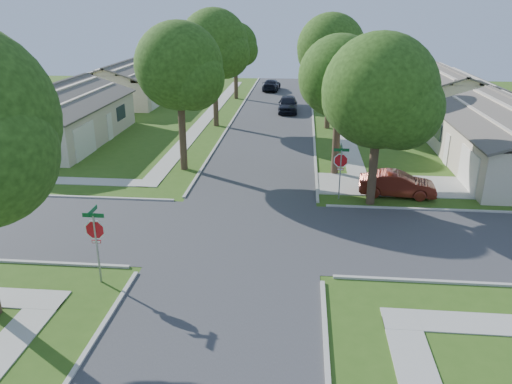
{
  "coord_description": "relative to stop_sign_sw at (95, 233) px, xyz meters",
  "views": [
    {
      "loc": [
        2.63,
        -20.42,
        9.81
      ],
      "look_at": [
        0.6,
        1.13,
        1.6
      ],
      "focal_mm": 35.0,
      "sensor_mm": 36.0,
      "label": 1
    }
  ],
  "objects": [
    {
      "name": "stop_sign_sw",
      "position": [
        0.0,
        0.0,
        0.0
      ],
      "size": [
        1.05,
        0.8,
        2.98
      ],
      "color": "gray",
      "rests_on": "ground"
    },
    {
      "name": "sidewalk_ne",
      "position": [
        10.8,
        30.7,
        -2.01
      ],
      "size": [
        1.2,
        40.0,
        0.04
      ],
      "primitive_type": "cube",
      "color": "#9E9B91",
      "rests_on": "ground"
    },
    {
      "name": "stop_sign_ne",
      "position": [
        9.4,
        9.4,
        0.0
      ],
      "size": [
        1.05,
        0.8,
        2.98
      ],
      "color": "gray",
      "rests_on": "ground"
    },
    {
      "name": "ground",
      "position": [
        4.7,
        4.7,
        -2.03
      ],
      "size": [
        100.0,
        100.0,
        0.0
      ],
      "primitive_type": "plane",
      "color": "#325517",
      "rests_on": "ground"
    },
    {
      "name": "tree_w_mid",
      "position": [
        0.06,
        25.71,
        4.46
      ],
      "size": [
        5.8,
        5.6,
        9.56
      ],
      "color": "#38281C",
      "rests_on": "ground"
    },
    {
      "name": "car_driveway",
      "position": [
        12.55,
        10.2,
        -1.37
      ],
      "size": [
        4.15,
        1.77,
        1.33
      ],
      "primitive_type": "imported",
      "rotation": [
        0.0,
        0.0,
        1.48
      ],
      "color": "#5E1D13",
      "rests_on": "ground"
    },
    {
      "name": "tree_e_near",
      "position": [
        9.45,
        13.71,
        3.61
      ],
      "size": [
        4.97,
        4.8,
        8.28
      ],
      "color": "#38281C",
      "rests_on": "ground"
    },
    {
      "name": "house_ne_far",
      "position": [
        20.69,
        33.7,
        -0.51
      ],
      "size": [
        8.42,
        13.6,
        4.23
      ],
      "color": "#B9A892",
      "rests_on": "ground"
    },
    {
      "name": "car_curb_east",
      "position": [
        5.9,
        31.98,
        -1.27
      ],
      "size": [
        1.88,
        4.52,
        1.53
      ],
      "primitive_type": "imported",
      "rotation": [
        0.0,
        0.0,
        0.02
      ],
      "color": "black",
      "rests_on": "ground"
    },
    {
      "name": "tree_e_mid",
      "position": [
        9.46,
        25.71,
        4.22
      ],
      "size": [
        5.59,
        5.4,
        9.21
      ],
      "color": "#38281C",
      "rests_on": "ground"
    },
    {
      "name": "tree_e_far",
      "position": [
        9.45,
        38.71,
        3.95
      ],
      "size": [
        5.17,
        5.0,
        8.72
      ],
      "color": "#38281C",
      "rests_on": "ground"
    },
    {
      "name": "tree_w_near",
      "position": [
        0.06,
        13.71,
        4.08
      ],
      "size": [
        5.38,
        5.2,
        8.97
      ],
      "color": "#38281C",
      "rests_on": "ground"
    },
    {
      "name": "house_nw_near",
      "position": [
        -11.29,
        19.7,
        -0.51
      ],
      "size": [
        8.42,
        13.6,
        4.23
      ],
      "color": "#B9A892",
      "rests_on": "ground"
    },
    {
      "name": "house_nw_far",
      "position": [
        -11.29,
        36.7,
        -0.51
      ],
      "size": [
        8.42,
        13.6,
        4.23
      ],
      "color": "#B9A892",
      "rests_on": "ground"
    },
    {
      "name": "tree_w_far",
      "position": [
        0.05,
        38.71,
        3.48
      ],
      "size": [
        4.76,
        4.6,
        8.04
      ],
      "color": "#38281C",
      "rests_on": "ground"
    },
    {
      "name": "car_curb_west",
      "position": [
        3.5,
        44.48,
        -1.37
      ],
      "size": [
        2.13,
        4.64,
        1.31
      ],
      "primitive_type": "imported",
      "rotation": [
        0.0,
        0.0,
        3.08
      ],
      "color": "black",
      "rests_on": "ground"
    },
    {
      "name": "sidewalk_nw",
      "position": [
        -1.4,
        30.7,
        -2.01
      ],
      "size": [
        1.2,
        40.0,
        0.04
      ],
      "primitive_type": "cube",
      "color": "#9E9B91",
      "rests_on": "ground"
    },
    {
      "name": "tree_ne_corner",
      "position": [
        11.06,
        8.91,
        3.56
      ],
      "size": [
        5.8,
        5.6,
        8.66
      ],
      "color": "#38281C",
      "rests_on": "ground"
    },
    {
      "name": "road_ns",
      "position": [
        4.7,
        4.7,
        -2.03
      ],
      "size": [
        7.0,
        100.0,
        0.02
      ],
      "primitive_type": "cube",
      "color": "#333335",
      "rests_on": "ground"
    },
    {
      "name": "driveway",
      "position": [
        12.6,
        11.8,
        -2.01
      ],
      "size": [
        8.8,
        3.6,
        0.05
      ],
      "primitive_type": "cube",
      "color": "#9E9B91",
      "rests_on": "ground"
    }
  ]
}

